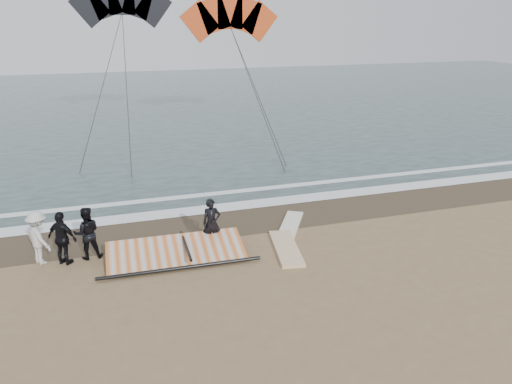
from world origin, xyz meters
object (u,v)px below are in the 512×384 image
at_px(sail_rig, 174,252).
at_px(board_white, 286,248).
at_px(man_main, 212,223).
at_px(board_cream, 291,224).

bearing_deg(sail_rig, board_white, -7.98).
relative_size(board_white, sail_rig, 0.53).
bearing_deg(man_main, board_cream, 15.28).
relative_size(man_main, board_cream, 0.72).
xyz_separation_m(man_main, board_white, (2.23, -1.04, -0.76)).
height_order(board_white, board_cream, board_white).
xyz_separation_m(man_main, board_cream, (3.12, 0.80, -0.77)).
relative_size(board_cream, sail_rig, 0.46).
bearing_deg(board_white, board_cream, 74.50).
bearing_deg(board_cream, sail_rig, -132.87).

